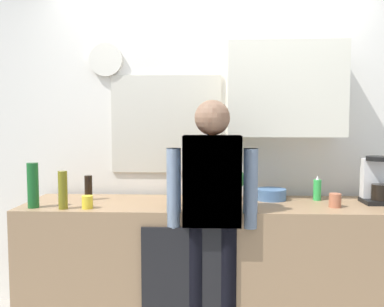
{
  "coord_description": "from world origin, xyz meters",
  "views": [
    {
      "loc": [
        -0.01,
        -2.58,
        1.47
      ],
      "look_at": [
        -0.14,
        0.25,
        1.25
      ],
      "focal_mm": 38.92,
      "sensor_mm": 36.0,
      "label": 1
    }
  ],
  "objects": [
    {
      "name": "bottle_clear_soda",
      "position": [
        -0.04,
        0.32,
        1.04
      ],
      "size": [
        0.09,
        0.09,
        0.28
      ],
      "primitive_type": "cylinder",
      "color": "#2D8C33",
      "rests_on": "kitchen_counter"
    },
    {
      "name": "coffee_maker",
      "position": [
        1.15,
        0.37,
        1.04
      ],
      "size": [
        0.2,
        0.2,
        0.33
      ],
      "color": "black",
      "rests_on": "kitchen_counter"
    },
    {
      "name": "bottle_olive_oil",
      "position": [
        -0.97,
        0.07,
        1.02
      ],
      "size": [
        0.06,
        0.06,
        0.25
      ],
      "primitive_type": "cylinder",
      "color": "olive",
      "rests_on": "kitchen_counter"
    },
    {
      "name": "bottle_amber_beer",
      "position": [
        -0.25,
        0.21,
        1.01
      ],
      "size": [
        0.06,
        0.06,
        0.23
      ],
      "primitive_type": "cylinder",
      "color": "brown",
      "rests_on": "kitchen_counter"
    },
    {
      "name": "bottle_green_wine",
      "position": [
        -1.18,
        0.1,
        1.05
      ],
      "size": [
        0.07,
        0.07,
        0.3
      ],
      "primitive_type": "cylinder",
      "color": "#195923",
      "rests_on": "kitchen_counter"
    },
    {
      "name": "dish_soap",
      "position": [
        0.76,
        0.44,
        0.97
      ],
      "size": [
        0.06,
        0.06,
        0.18
      ],
      "color": "green",
      "rests_on": "kitchen_counter"
    },
    {
      "name": "bottle_red_vinegar",
      "position": [
        -0.12,
        0.48,
        1.01
      ],
      "size": [
        0.06,
        0.06,
        0.22
      ],
      "primitive_type": "cylinder",
      "color": "maroon",
      "rests_on": "kitchen_counter"
    },
    {
      "name": "cup_terracotta_mug",
      "position": [
        0.82,
        0.2,
        0.94
      ],
      "size": [
        0.08,
        0.08,
        0.09
      ],
      "primitive_type": "cylinder",
      "color": "#B26647",
      "rests_on": "kitchen_counter"
    },
    {
      "name": "dishwasher_panel",
      "position": [
        -0.16,
        -0.03,
        0.4
      ],
      "size": [
        0.56,
        0.02,
        0.81
      ],
      "primitive_type": "cube",
      "color": "black",
      "rests_on": "ground_plane"
    },
    {
      "name": "kitchen_counter",
      "position": [
        0.0,
        0.3,
        0.45
      ],
      "size": [
        2.62,
        0.64,
        0.9
      ],
      "primitive_type": "cube",
      "color": "#937251",
      "rests_on": "ground_plane"
    },
    {
      "name": "potted_plant",
      "position": [
        0.17,
        0.42,
        1.03
      ],
      "size": [
        0.15,
        0.15,
        0.23
      ],
      "color": "#9E5638",
      "rests_on": "kitchen_counter"
    },
    {
      "name": "person_at_sink",
      "position": [
        0.0,
        0.0,
        0.95
      ],
      "size": [
        0.57,
        0.22,
        1.6
      ],
      "rotation": [
        0.0,
        0.0,
        -0.1
      ],
      "color": "#3F4766",
      "rests_on": "ground_plane"
    },
    {
      "name": "bottle_dark_sauce",
      "position": [
        -0.9,
        0.38,
        0.99
      ],
      "size": [
        0.06,
        0.06,
        0.18
      ],
      "primitive_type": "cylinder",
      "color": "black",
      "rests_on": "kitchen_counter"
    },
    {
      "name": "person_guest",
      "position": [
        0.0,
        0.0,
        0.95
      ],
      "size": [
        0.57,
        0.22,
        1.6
      ],
      "rotation": [
        0.0,
        0.0,
        2.95
      ],
      "color": "black",
      "rests_on": "ground_plane"
    },
    {
      "name": "mixing_bowl",
      "position": [
        0.43,
        0.45,
        0.94
      ],
      "size": [
        0.22,
        0.22,
        0.08
      ],
      "primitive_type": "cylinder",
      "color": "#4C72A5",
      "rests_on": "kitchen_counter"
    },
    {
      "name": "back_wall_assembly",
      "position": [
        0.07,
        0.7,
        1.36
      ],
      "size": [
        4.22,
        0.42,
        2.6
      ],
      "color": "white",
      "rests_on": "ground_plane"
    },
    {
      "name": "cup_yellow_cup",
      "position": [
        -0.82,
        0.09,
        0.94
      ],
      "size": [
        0.07,
        0.07,
        0.08
      ],
      "primitive_type": "cylinder",
      "color": "yellow",
      "rests_on": "kitchen_counter"
    }
  ]
}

